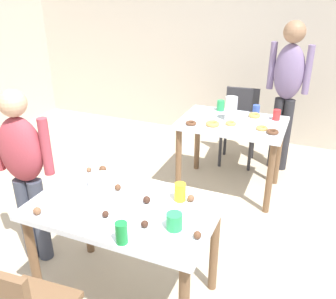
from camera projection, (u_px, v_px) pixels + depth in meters
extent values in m
plane|color=tan|center=(133.00, 294.00, 2.58)|extent=(6.40, 6.40, 0.00)
cube|color=#BCB2A3|center=(245.00, 41.00, 4.72)|extent=(6.40, 0.10, 2.60)
cube|color=silver|center=(124.00, 208.00, 2.27)|extent=(1.14, 0.71, 0.04)
cylinder|color=brown|center=(34.00, 263.00, 2.36)|extent=(0.06, 0.06, 0.71)
cylinder|color=brown|center=(87.00, 214.00, 2.85)|extent=(0.06, 0.06, 0.71)
cylinder|color=brown|center=(214.00, 248.00, 2.49)|extent=(0.06, 0.06, 0.71)
cube|color=silver|center=(232.00, 123.00, 3.61)|extent=(1.01, 0.71, 0.04)
cylinder|color=brown|center=(178.00, 162.00, 3.67)|extent=(0.06, 0.06, 0.71)
cylinder|color=brown|center=(270.00, 179.00, 3.36)|extent=(0.06, 0.06, 0.71)
cylinder|color=brown|center=(197.00, 140.00, 4.17)|extent=(0.06, 0.06, 0.71)
cylinder|color=brown|center=(278.00, 153.00, 3.85)|extent=(0.06, 0.06, 0.71)
cube|color=#2D2D33|center=(238.00, 129.00, 4.28)|extent=(0.43, 0.43, 0.04)
cube|color=#2D2D33|center=(242.00, 105.00, 4.34)|extent=(0.38, 0.07, 0.42)
cylinder|color=#2D2D33|center=(250.00, 154.00, 4.18)|extent=(0.04, 0.04, 0.41)
cylinder|color=#2D2D33|center=(220.00, 150.00, 4.28)|extent=(0.04, 0.04, 0.41)
cylinder|color=#2D2D33|center=(253.00, 143.00, 4.48)|extent=(0.04, 0.04, 0.41)
cylinder|color=#2D2D33|center=(225.00, 139.00, 4.57)|extent=(0.04, 0.04, 0.41)
cylinder|color=#383D4C|center=(27.00, 219.00, 2.81)|extent=(0.11, 0.11, 0.69)
cylinder|color=#383D4C|center=(41.00, 220.00, 2.80)|extent=(0.11, 0.11, 0.69)
ellipsoid|color=#9E3842|center=(21.00, 150.00, 2.56)|extent=(0.36, 0.27, 0.49)
sphere|color=tan|center=(13.00, 103.00, 2.42)|extent=(0.19, 0.19, 0.19)
cylinder|color=#9E3842|center=(46.00, 147.00, 2.51)|extent=(0.08, 0.08, 0.41)
cylinder|color=#28282D|center=(285.00, 135.00, 4.14)|extent=(0.11, 0.11, 0.83)
cylinder|color=#28282D|center=(276.00, 133.00, 4.19)|extent=(0.11, 0.11, 0.83)
ellipsoid|color=slate|center=(289.00, 72.00, 3.87)|extent=(0.35, 0.26, 0.59)
sphere|color=#997051|center=(295.00, 32.00, 3.70)|extent=(0.23, 0.23, 0.23)
cylinder|color=slate|center=(308.00, 70.00, 3.75)|extent=(0.08, 0.08, 0.50)
cylinder|color=slate|center=(272.00, 66.00, 3.94)|extent=(0.08, 0.08, 0.50)
cylinder|color=white|center=(102.00, 181.00, 2.46)|extent=(0.18, 0.18, 0.06)
cylinder|color=#198438|center=(121.00, 233.00, 1.91)|extent=(0.07, 0.07, 0.12)
cube|color=silver|center=(73.00, 201.00, 2.29)|extent=(0.17, 0.02, 0.01)
cylinder|color=yellow|center=(180.00, 192.00, 2.28)|extent=(0.07, 0.07, 0.12)
cylinder|color=green|center=(174.00, 221.00, 2.02)|extent=(0.09, 0.09, 0.10)
sphere|color=brown|center=(191.00, 198.00, 2.29)|extent=(0.04, 0.04, 0.04)
sphere|color=brown|center=(37.00, 211.00, 2.16)|extent=(0.05, 0.05, 0.05)
sphere|color=#3D2319|center=(147.00, 200.00, 2.27)|extent=(0.05, 0.05, 0.05)
sphere|color=brown|center=(197.00, 235.00, 1.96)|extent=(0.04, 0.04, 0.04)
sphere|color=#3D2319|center=(105.00, 214.00, 2.14)|extent=(0.04, 0.04, 0.04)
sphere|color=brown|center=(89.00, 170.00, 2.64)|extent=(0.04, 0.04, 0.04)
sphere|color=#3D2319|center=(145.00, 224.00, 2.05)|extent=(0.04, 0.04, 0.04)
sphere|color=brown|center=(118.00, 187.00, 2.41)|extent=(0.04, 0.04, 0.04)
sphere|color=brown|center=(103.00, 169.00, 2.63)|extent=(0.05, 0.05, 0.05)
cylinder|color=white|center=(231.00, 109.00, 3.58)|extent=(0.12, 0.12, 0.23)
cylinder|color=red|center=(277.00, 115.00, 3.61)|extent=(0.07, 0.07, 0.10)
cylinder|color=#3351B2|center=(256.00, 109.00, 3.79)|extent=(0.07, 0.07, 0.09)
cylinder|color=green|center=(221.00, 106.00, 3.87)|extent=(0.08, 0.08, 0.11)
torus|color=brown|center=(191.00, 123.00, 3.51)|extent=(0.11, 0.11, 0.03)
torus|color=brown|center=(273.00, 132.00, 3.30)|extent=(0.11, 0.11, 0.03)
torus|color=gold|center=(262.00, 128.00, 3.39)|extent=(0.11, 0.11, 0.03)
torus|color=gold|center=(213.00, 124.00, 3.48)|extent=(0.13, 0.13, 0.04)
torus|color=gold|center=(231.00, 123.00, 3.50)|extent=(0.10, 0.10, 0.03)
torus|color=gold|center=(255.00, 115.00, 3.70)|extent=(0.12, 0.12, 0.04)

